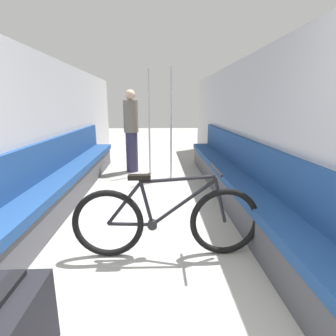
{
  "coord_description": "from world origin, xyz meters",
  "views": [
    {
      "loc": [
        0.12,
        -0.64,
        1.4
      ],
      "look_at": [
        0.23,
        2.04,
        0.74
      ],
      "focal_mm": 28.0,
      "sensor_mm": 36.0,
      "label": 1
    }
  ],
  "objects_px": {
    "bench_seat_row_left": "(63,183)",
    "grab_pole_near": "(149,125)",
    "bench_seat_row_right": "(234,181)",
    "bicycle": "(167,221)",
    "grab_pole_far": "(171,126)",
    "passenger_standing": "(131,130)"
  },
  "relations": [
    {
      "from": "grab_pole_near",
      "to": "grab_pole_far",
      "type": "relative_size",
      "value": 1.0
    },
    {
      "from": "bench_seat_row_right",
      "to": "grab_pole_far",
      "type": "height_order",
      "value": "grab_pole_far"
    },
    {
      "from": "bench_seat_row_right",
      "to": "grab_pole_near",
      "type": "bearing_deg",
      "value": 127.22
    },
    {
      "from": "bicycle",
      "to": "grab_pole_far",
      "type": "distance_m",
      "value": 2.71
    },
    {
      "from": "bench_seat_row_left",
      "to": "grab_pole_near",
      "type": "xyz_separation_m",
      "value": [
        1.19,
        1.66,
        0.68
      ]
    },
    {
      "from": "bicycle",
      "to": "passenger_standing",
      "type": "height_order",
      "value": "passenger_standing"
    },
    {
      "from": "bench_seat_row_left",
      "to": "bench_seat_row_right",
      "type": "height_order",
      "value": "same"
    },
    {
      "from": "bench_seat_row_left",
      "to": "bicycle",
      "type": "height_order",
      "value": "bench_seat_row_left"
    },
    {
      "from": "bench_seat_row_right",
      "to": "passenger_standing",
      "type": "relative_size",
      "value": 3.16
    },
    {
      "from": "grab_pole_far",
      "to": "passenger_standing",
      "type": "xyz_separation_m",
      "value": [
        -0.79,
        0.59,
        -0.13
      ]
    },
    {
      "from": "bench_seat_row_right",
      "to": "grab_pole_far",
      "type": "distance_m",
      "value": 1.66
    },
    {
      "from": "grab_pole_near",
      "to": "grab_pole_far",
      "type": "bearing_deg",
      "value": -44.93
    },
    {
      "from": "bench_seat_row_left",
      "to": "grab_pole_near",
      "type": "distance_m",
      "value": 2.15
    },
    {
      "from": "bench_seat_row_right",
      "to": "grab_pole_near",
      "type": "height_order",
      "value": "grab_pole_near"
    },
    {
      "from": "bench_seat_row_left",
      "to": "grab_pole_near",
      "type": "height_order",
      "value": "grab_pole_near"
    },
    {
      "from": "bicycle",
      "to": "grab_pole_far",
      "type": "bearing_deg",
      "value": 87.15
    },
    {
      "from": "bench_seat_row_right",
      "to": "bicycle",
      "type": "xyz_separation_m",
      "value": [
        -1.03,
        -1.37,
        0.04
      ]
    },
    {
      "from": "bench_seat_row_right",
      "to": "bench_seat_row_left",
      "type": "bearing_deg",
      "value": 180.0
    },
    {
      "from": "bench_seat_row_right",
      "to": "grab_pole_far",
      "type": "xyz_separation_m",
      "value": [
        -0.85,
        1.25,
        0.68
      ]
    },
    {
      "from": "bench_seat_row_left",
      "to": "passenger_standing",
      "type": "relative_size",
      "value": 3.16
    },
    {
      "from": "bench_seat_row_left",
      "to": "bench_seat_row_right",
      "type": "relative_size",
      "value": 1.0
    },
    {
      "from": "bench_seat_row_left",
      "to": "grab_pole_near",
      "type": "bearing_deg",
      "value": 54.48
    }
  ]
}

